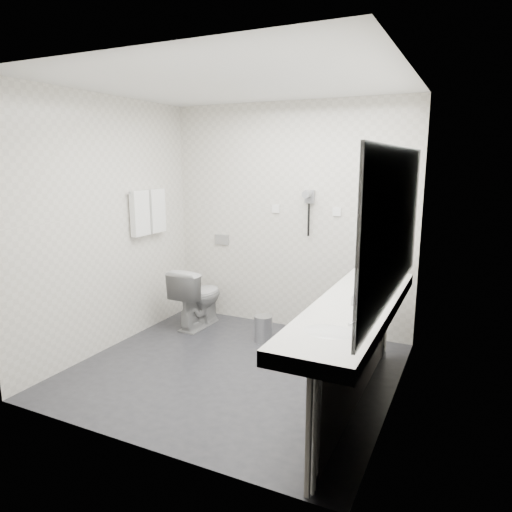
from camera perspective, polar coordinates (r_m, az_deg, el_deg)
The scene contains 31 objects.
floor at distance 4.37m, azimuth -2.70°, elevation -13.80°, with size 2.80×2.80×0.00m, color #29292E.
ceiling at distance 3.99m, azimuth -3.07°, elevation 20.62°, with size 2.80×2.80×0.00m, color white.
wall_back at distance 5.16m, azimuth 4.04°, elevation 4.67°, with size 2.80×2.80×0.00m, color silver.
wall_front at distance 2.94m, azimuth -15.04°, elevation -1.11°, with size 2.80×2.80×0.00m, color silver.
wall_left at distance 4.81m, azimuth -17.72°, elevation 3.63°, with size 2.60×2.60×0.00m, color silver.
wall_right at distance 3.55m, azimuth 17.39°, elevation 0.94°, with size 2.60×2.60×0.00m, color silver.
vanity_counter at distance 3.52m, azimuth 12.00°, elevation -6.44°, with size 0.55×2.20×0.10m, color white.
vanity_panel at distance 3.67m, azimuth 12.10°, elevation -12.80°, with size 0.03×2.15×0.75m, color gray.
vanity_post_near at distance 2.78m, azimuth 7.27°, elevation -21.25°, with size 0.06×0.06×0.75m, color silver.
vanity_post_far at distance 4.61m, azimuth 15.57°, elevation -7.78°, with size 0.06×0.06×0.75m, color silver.
mirror at distance 3.33m, azimuth 16.83°, elevation 3.77°, with size 0.02×2.20×1.05m, color #B2BCC6.
basin_near at distance 2.92m, azimuth 8.93°, elevation -9.47°, with size 0.40×0.31×0.05m, color white.
basin_far at distance 4.12m, azimuth 14.19°, elevation -3.36°, with size 0.40×0.31×0.05m, color white.
faucet_near at distance 2.84m, azimuth 12.79°, elevation -8.28°, with size 0.04×0.04×0.15m, color silver.
faucet_far at distance 4.07m, azimuth 16.94°, elevation -2.40°, with size 0.04×0.04×0.15m, color silver.
soap_bottle_a at distance 3.59m, azimuth 12.72°, elevation -4.47°, with size 0.04×0.04×0.10m, color beige.
soap_bottle_c at distance 3.43m, azimuth 11.96°, elevation -5.15°, with size 0.04×0.04×0.10m, color beige.
glass_left at distance 3.74m, azimuth 15.52°, elevation -3.88°, with size 0.06×0.06×0.11m, color silver.
glass_right at distance 3.82m, azimuth 16.27°, elevation -3.64°, with size 0.06×0.06×0.10m, color silver.
toilet at distance 5.36m, azimuth -7.17°, elevation -5.00°, with size 0.39×0.69×0.70m, color white.
flush_plate at distance 5.56m, azimuth -4.24°, elevation 2.05°, with size 0.18×0.02×0.12m, color #B2B5BA.
pedal_bin at distance 4.93m, azimuth 0.91°, elevation -9.04°, with size 0.19×0.19×0.27m, color #B2B5BA.
bin_lid at distance 4.88m, azimuth 0.92°, elevation -7.49°, with size 0.19×0.19×0.01m, color #B2B5BA.
towel_rail at distance 5.17m, azimuth -13.32°, elevation 7.73°, with size 0.02×0.02×0.62m, color silver.
towel_near at distance 5.07m, azimuth -14.11°, elevation 5.13°, with size 0.07×0.24×0.48m, color white.
towel_far at distance 5.29m, azimuth -12.17°, elevation 5.47°, with size 0.07×0.24×0.48m, color white.
dryer_cradle at distance 5.02m, azimuth 6.62°, elevation 7.29°, with size 0.10×0.04×0.14m, color gray.
dryer_barrel at distance 4.95m, azimuth 6.36°, elevation 7.58°, with size 0.08×0.08×0.14m, color gray.
dryer_cord at distance 5.03m, azimuth 6.50°, elevation 4.44°, with size 0.02×0.02×0.35m, color black.
switch_plate_a at distance 5.20m, azimuth 2.46°, elevation 5.84°, with size 0.09×0.02×0.09m, color white.
switch_plate_b at distance 4.96m, azimuth 9.94°, elevation 5.40°, with size 0.09×0.02×0.09m, color white.
Camera 1 is at (1.88, -3.46, 1.88)m, focal length 32.46 mm.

